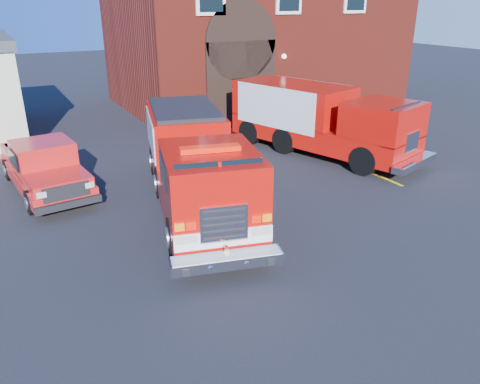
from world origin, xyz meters
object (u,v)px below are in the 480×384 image
fire_engine (195,163)px  pickup_truck (44,167)px  secondary_truck (319,118)px  fire_station (254,28)px

fire_engine → pickup_truck: bearing=138.2°
fire_engine → pickup_truck: (-3.81, 3.40, -0.55)m
fire_engine → secondary_truck: bearing=21.9°
fire_station → secondary_truck: size_ratio=1.81×
fire_engine → secondary_truck: 6.91m
pickup_truck → secondary_truck: secondary_truck is taller
pickup_truck → secondary_truck: 10.28m
fire_station → pickup_truck: (-12.96, -9.30, -3.45)m
pickup_truck → fire_station: bearing=35.7°
pickup_truck → fire_engine: bearing=-41.8°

